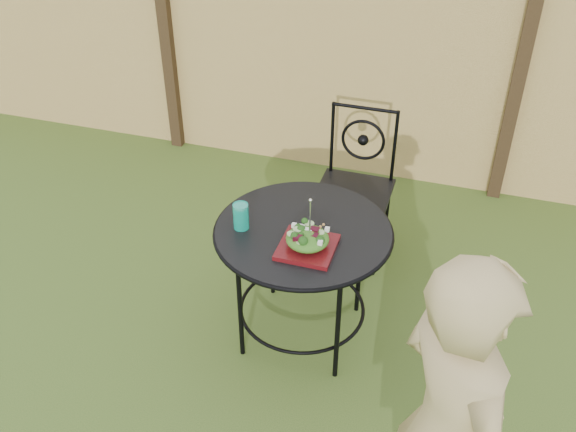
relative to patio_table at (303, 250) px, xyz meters
name	(u,v)px	position (x,y,z in m)	size (l,w,h in m)	color
ground	(226,363)	(-0.32, -0.36, -0.59)	(60.00, 60.00, 0.00)	#2A4416
fence	(332,52)	(-0.32, 1.84, 0.36)	(8.00, 0.12, 1.90)	#F0CC76
patio_table	(303,250)	(0.00, 0.00, 0.00)	(0.92, 0.92, 0.72)	black
patio_chair	(356,182)	(0.09, 0.86, -0.08)	(0.46, 0.46, 0.95)	black
salad_plate	(307,247)	(0.06, -0.15, 0.15)	(0.27, 0.27, 0.02)	#460A0E
salad	(307,239)	(0.06, -0.15, 0.20)	(0.21, 0.21, 0.08)	#235614
fork	(310,217)	(0.07, -0.15, 0.33)	(0.01, 0.01, 0.18)	silver
drinking_glass	(241,216)	(-0.30, -0.08, 0.21)	(0.08, 0.08, 0.14)	#0EA689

